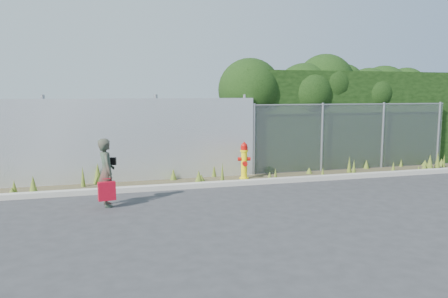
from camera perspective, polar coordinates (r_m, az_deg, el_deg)
The scene contains 10 objects.
ground at distance 9.47m, azimuth 4.12°, elevation -7.00°, with size 80.00×80.00×0.00m, color #313133.
curb at distance 11.12m, azimuth 0.92°, elevation -4.50°, with size 16.00×0.22×0.12m, color #AAA599.
weed_strip at distance 11.70m, azimuth 0.55°, elevation -3.59°, with size 16.00×1.25×0.55m.
corrugated_fence at distance 11.68m, azimuth -16.28°, elevation 0.96°, with size 8.50×0.21×2.30m.
chainlink_fence at distance 13.85m, azimuth 16.49°, elevation 1.61°, with size 6.50×0.07×2.05m.
hedge at distance 14.65m, azimuth 14.52°, elevation 5.70°, with size 7.92×2.04×3.57m.
fire_hydrant at distance 11.83m, azimuth 2.65°, elevation -1.62°, with size 0.35×0.31×1.03m.
woman at distance 9.37m, azimuth -15.11°, elevation -2.97°, with size 0.52×0.34×1.42m, color #0F6145.
red_tote_bag at distance 9.20m, azimuth -15.06°, elevation -5.33°, with size 0.35×0.13×0.45m.
black_shoulder_bag at distance 9.49m, azimuth -14.55°, elevation -1.55°, with size 0.21×0.09×0.16m.
Camera 1 is at (-3.18, -8.61, 2.35)m, focal length 35.00 mm.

